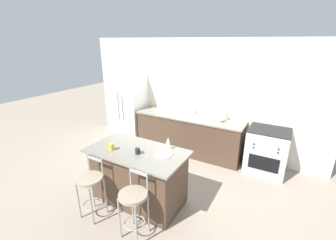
% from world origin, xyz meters
% --- Properties ---
extents(ground_plane, '(18.00, 18.00, 0.00)m').
position_xyz_m(ground_plane, '(0.00, 0.00, 0.00)').
color(ground_plane, gray).
extents(wall_back, '(6.00, 0.07, 2.70)m').
position_xyz_m(wall_back, '(0.00, 0.72, 1.35)').
color(wall_back, beige).
rests_on(wall_back, ground_plane).
extents(back_counter, '(2.61, 0.70, 0.93)m').
position_xyz_m(back_counter, '(0.00, 0.39, 0.47)').
color(back_counter, '#4C3828').
rests_on(back_counter, ground_plane).
extents(sink_faucet, '(0.02, 0.13, 0.22)m').
position_xyz_m(sink_faucet, '(0.00, 0.59, 1.07)').
color(sink_faucet, '#ADAFB5').
rests_on(sink_faucet, back_counter).
extents(kitchen_island, '(1.62, 0.88, 0.96)m').
position_xyz_m(kitchen_island, '(0.02, -1.69, 0.48)').
color(kitchen_island, '#4C3828').
rests_on(kitchen_island, ground_plane).
extents(refrigerator, '(0.87, 0.69, 1.80)m').
position_xyz_m(refrigerator, '(-1.81, 0.37, 0.90)').
color(refrigerator, white).
rests_on(refrigerator, ground_plane).
extents(oven_range, '(0.78, 0.70, 0.95)m').
position_xyz_m(oven_range, '(1.79, 0.36, 0.47)').
color(oven_range, '#B7B7BC').
rests_on(oven_range, ground_plane).
extents(bar_stool_near, '(0.40, 0.40, 1.00)m').
position_xyz_m(bar_stool_near, '(-0.38, -2.35, 0.57)').
color(bar_stool_near, '#99999E').
rests_on(bar_stool_near, ground_plane).
extents(bar_stool_far, '(0.40, 0.40, 1.00)m').
position_xyz_m(bar_stool_far, '(0.42, -2.33, 0.57)').
color(bar_stool_far, '#99999E').
rests_on(bar_stool_far, ground_plane).
extents(dinner_plate, '(0.27, 0.27, 0.02)m').
position_xyz_m(dinner_plate, '(0.47, -1.60, 0.97)').
color(dinner_plate, white).
rests_on(dinner_plate, kitchen_island).
extents(wine_glass, '(0.07, 0.07, 0.22)m').
position_xyz_m(wine_glass, '(0.44, -1.41, 1.11)').
color(wine_glass, white).
rests_on(wine_glass, kitchen_island).
extents(coffee_mug, '(0.11, 0.08, 0.10)m').
position_xyz_m(coffee_mug, '(0.10, -1.77, 1.00)').
color(coffee_mug, '#232326').
rests_on(coffee_mug, kitchen_island).
extents(tumbler_cup, '(0.08, 0.08, 0.11)m').
position_xyz_m(tumbler_cup, '(-0.35, -1.88, 1.01)').
color(tumbler_cup, gold).
rests_on(tumbler_cup, kitchen_island).
extents(pumpkin_decoration, '(0.13, 0.13, 0.13)m').
position_xyz_m(pumpkin_decoration, '(0.79, 0.41, 0.98)').
color(pumpkin_decoration, beige).
rests_on(pumpkin_decoration, back_counter).
extents(soap_bottle, '(0.04, 0.04, 0.17)m').
position_xyz_m(soap_bottle, '(0.84, 0.58, 1.00)').
color(soap_bottle, '#89B260').
rests_on(soap_bottle, back_counter).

